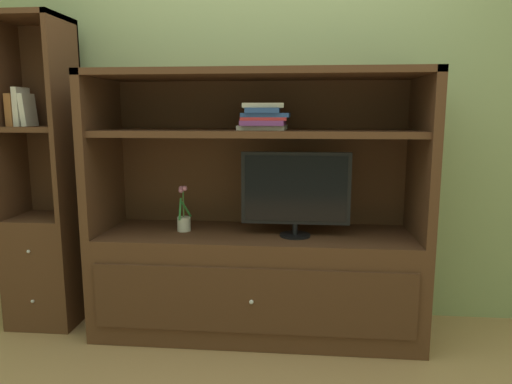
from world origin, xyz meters
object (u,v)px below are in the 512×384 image
Objects in this scene: potted_plant at (184,219)px; media_console at (257,253)px; upright_book_row at (21,109)px; tv_monitor at (296,191)px; magazine_stack at (264,117)px; bookshelf_tall at (45,224)px.

media_console is at bearing 1.23° from potted_plant.
media_console is 8.30× the size of upright_book_row.
potted_plant is at bearing -178.77° from media_console.
magazine_stack reaches higher than tv_monitor.
tv_monitor is 0.33× the size of bookshelf_tall.
tv_monitor is (0.22, -0.07, 0.39)m from media_console.
bookshelf_tall reaches higher than upright_book_row.
upright_book_row is at bearing -179.71° from media_console.
media_console reaches higher than tv_monitor.
media_console is 1.02× the size of bookshelf_tall.
bookshelf_tall reaches higher than media_console.
bookshelf_tall is (-0.87, 0.01, -0.05)m from potted_plant.
bookshelf_tall is at bearing 179.24° from potted_plant.
tv_monitor is at bearing -2.19° from upright_book_row.
tv_monitor is 0.45m from magazine_stack.
media_console is 1.32m from bookshelf_tall.
bookshelf_tall is (-1.35, 0.01, -0.65)m from magazine_stack.
tv_monitor is at bearing -2.66° from bookshelf_tall.
upright_book_row is (-1.44, 0.00, 0.04)m from magazine_stack.
tv_monitor is at bearing -5.17° from potted_plant.
magazine_stack is at bearing -14.65° from media_console.
media_console is 1.64m from upright_book_row.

